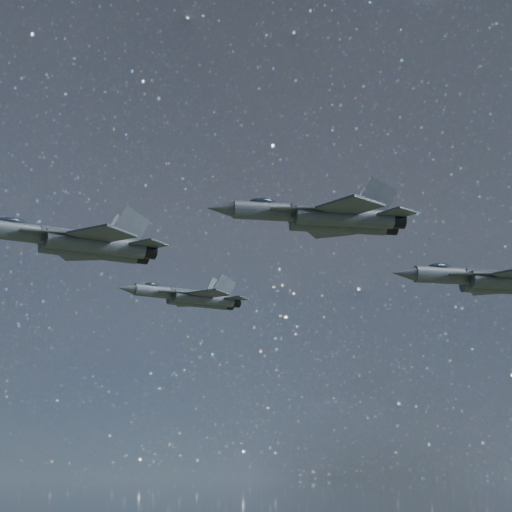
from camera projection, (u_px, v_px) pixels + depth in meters
name	position (u px, v px, depth m)	size (l,w,h in m)	color
jet_lead	(77.00, 242.00, 73.29)	(18.10, 12.55, 4.55)	#333B40
jet_left	(191.00, 297.00, 98.85)	(15.53, 10.72, 3.90)	#333B40
jet_right	(325.00, 217.00, 65.45)	(15.98, 11.11, 4.02)	#333B40
jet_slot	(495.00, 280.00, 75.60)	(16.65, 11.63, 4.19)	#333B40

